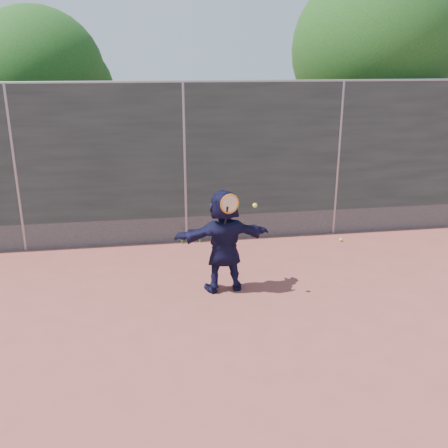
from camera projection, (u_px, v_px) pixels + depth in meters
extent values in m
plane|color=#9E4C42|center=(211.00, 333.00, 6.46)|extent=(80.00, 80.00, 0.00)
imported|color=black|center=(224.00, 241.00, 7.46)|extent=(1.50, 0.57, 1.58)
sphere|color=yellow|center=(341.00, 240.00, 9.71)|extent=(0.07, 0.07, 0.07)
cube|color=#38423D|center=(185.00, 152.00, 9.19)|extent=(20.00, 0.04, 2.50)
cube|color=slate|center=(186.00, 229.00, 9.66)|extent=(20.00, 0.03, 0.50)
cylinder|color=gray|center=(183.00, 82.00, 8.80)|extent=(20.00, 0.05, 0.05)
cylinder|color=gray|center=(16.00, 171.00, 8.81)|extent=(0.06, 0.06, 3.00)
cylinder|color=gray|center=(185.00, 165.00, 9.27)|extent=(0.06, 0.06, 3.00)
cylinder|color=gray|center=(338.00, 160.00, 9.73)|extent=(0.06, 0.06, 3.00)
torus|color=orange|center=(230.00, 204.00, 7.08)|extent=(0.29, 0.10, 0.29)
cylinder|color=beige|center=(230.00, 204.00, 7.08)|extent=(0.24, 0.07, 0.25)
cylinder|color=black|center=(226.00, 217.00, 7.16)|extent=(0.06, 0.13, 0.33)
sphere|color=yellow|center=(255.00, 205.00, 7.09)|extent=(0.07, 0.07, 0.07)
cylinder|color=#382314|center=(362.00, 149.00, 12.09)|extent=(0.28, 0.28, 2.60)
sphere|color=#23561C|center=(371.00, 49.00, 11.37)|extent=(3.60, 3.60, 3.60)
sphere|color=#23561C|center=(394.00, 66.00, 11.78)|extent=(2.52, 2.52, 2.52)
cylinder|color=#382314|center=(47.00, 161.00, 11.75)|extent=(0.28, 0.28, 2.20)
sphere|color=#23561C|center=(38.00, 76.00, 11.14)|extent=(3.00, 3.00, 3.00)
sphere|color=#23561C|center=(68.00, 89.00, 11.52)|extent=(2.10, 2.10, 2.10)
cone|color=#387226|center=(200.00, 236.00, 9.63)|extent=(0.03, 0.03, 0.26)
cone|color=#387226|center=(215.00, 234.00, 9.69)|extent=(0.03, 0.03, 0.30)
cone|color=#387226|center=(182.00, 238.00, 9.56)|extent=(0.03, 0.03, 0.22)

